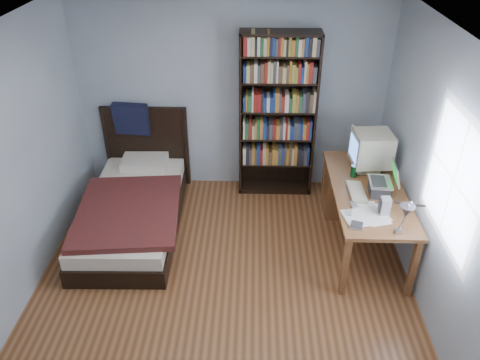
{
  "coord_description": "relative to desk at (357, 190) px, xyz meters",
  "views": [
    {
      "loc": [
        0.27,
        -3.36,
        3.43
      ],
      "look_at": [
        0.15,
        0.58,
        0.97
      ],
      "focal_mm": 35.0,
      "sensor_mm": 36.0,
      "label": 1
    }
  ],
  "objects": [
    {
      "name": "keyboard",
      "position": [
        -0.14,
        -0.55,
        0.33
      ],
      "size": [
        0.17,
        0.41,
        0.04
      ],
      "primitive_type": "cube",
      "rotation": [
        0.0,
        0.07,
        0.01
      ],
      "color": "#B9B39A",
      "rests_on": "desk"
    },
    {
      "name": "mouse",
      "position": [
        -0.02,
        -0.15,
        0.33
      ],
      "size": [
        0.06,
        0.11,
        0.04
      ],
      "primitive_type": "ellipsoid",
      "color": "silver",
      "rests_on": "desk"
    },
    {
      "name": "bookshelf",
      "position": [
        -0.94,
        0.65,
        0.63
      ],
      "size": [
        0.94,
        0.3,
        2.08
      ],
      "color": "black",
      "rests_on": "floor"
    },
    {
      "name": "phone_grey",
      "position": [
        -0.28,
        -0.92,
        0.32
      ],
      "size": [
        0.07,
        0.11,
        0.02
      ],
      "primitive_type": "cube",
      "rotation": [
        0.0,
        0.0,
        -0.22
      ],
      "color": "#98989B",
      "rests_on": "desk"
    },
    {
      "name": "crt_monitor",
      "position": [
        0.07,
        -0.06,
        0.57
      ],
      "size": [
        0.43,
        0.4,
        0.46
      ],
      "color": "beige",
      "rests_on": "desk"
    },
    {
      "name": "external_drive",
      "position": [
        -0.24,
        -1.12,
        0.32
      ],
      "size": [
        0.14,
        0.14,
        0.02
      ],
      "primitive_type": "cube",
      "rotation": [
        0.0,
        0.0,
        -0.31
      ],
      "color": "#98989B",
      "rests_on": "desk"
    },
    {
      "name": "speaker",
      "position": [
        0.06,
        -0.91,
        0.4
      ],
      "size": [
        0.09,
        0.09,
        0.18
      ],
      "primitive_type": "cube",
      "rotation": [
        0.0,
        0.0,
        0.03
      ],
      "color": "#98989B",
      "rests_on": "desk"
    },
    {
      "name": "bed",
      "position": [
        -2.62,
        -0.16,
        -0.16
      ],
      "size": [
        1.22,
        2.13,
        1.16
      ],
      "color": "black",
      "rests_on": "floor"
    },
    {
      "name": "soda_can",
      "position": [
        -0.12,
        -0.21,
        0.38
      ],
      "size": [
        0.07,
        0.07,
        0.13
      ],
      "primitive_type": "cylinder",
      "color": "#083E16",
      "rests_on": "desk"
    },
    {
      "name": "room",
      "position": [
        -1.48,
        -1.29,
        0.83
      ],
      "size": [
        4.2,
        4.24,
        2.5
      ],
      "color": "brown",
      "rests_on": "ground"
    },
    {
      "name": "desk_lamp",
      "position": [
        0.01,
        -1.58,
        0.81
      ],
      "size": [
        0.23,
        0.52,
        0.61
      ],
      "color": "#99999E",
      "rests_on": "desk"
    },
    {
      "name": "desk",
      "position": [
        0.0,
        0.0,
        0.0
      ],
      "size": [
        0.75,
        1.67,
        0.73
      ],
      "color": "brown",
      "rests_on": "floor"
    },
    {
      "name": "phone_silver",
      "position": [
        -0.21,
        -0.78,
        0.32
      ],
      "size": [
        0.06,
        0.11,
        0.02
      ],
      "primitive_type": "cube",
      "rotation": [
        0.0,
        0.0,
        0.1
      ],
      "color": "silver",
      "rests_on": "desk"
    },
    {
      "name": "laptop",
      "position": [
        0.1,
        -0.55,
        0.41
      ],
      "size": [
        0.31,
        0.31,
        0.36
      ],
      "color": "#2D2D30",
      "rests_on": "desk"
    }
  ]
}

